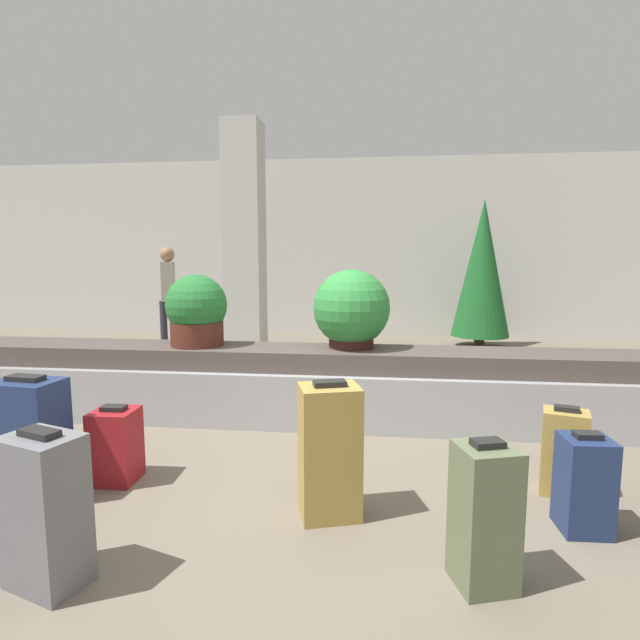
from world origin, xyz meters
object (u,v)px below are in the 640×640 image
suitcase_1 (116,445)px  potted_plant_1 (197,311)px  suitcase_3 (564,452)px  decorated_tree (482,269)px  suitcase_4 (30,439)px  pillar (245,245)px  suitcase_6 (45,511)px  suitcase_5 (584,484)px  potted_plant_0 (351,310)px  traveler_0 (169,289)px  suitcase_2 (329,451)px  suitcase_0 (484,516)px

suitcase_1 → potted_plant_1: (0.05, 1.38, 0.72)m
suitcase_3 → decorated_tree: (0.48, 5.12, 0.99)m
suitcase_4 → decorated_tree: decorated_tree is taller
pillar → suitcase_6: pillar is taller
suitcase_1 → suitcase_4: bearing=-147.3°
suitcase_5 → suitcase_6: suitcase_6 is taller
suitcase_1 → suitcase_6: size_ratio=0.70×
potted_plant_0 → potted_plant_1: potted_plant_0 is taller
suitcase_4 → traveler_0: size_ratio=0.47×
potted_plant_1 → suitcase_6: bearing=-85.5°
pillar → suitcase_4: 4.13m
traveler_0 → suitcase_4: bearing=-2.8°
potted_plant_1 → suitcase_2: bearing=-50.4°
suitcase_6 → decorated_tree: size_ratio=0.30×
suitcase_0 → suitcase_3: suitcase_0 is taller
suitcase_1 → suitcase_6: (0.23, -1.01, 0.11)m
suitcase_2 → suitcase_3: size_ratio=1.40×
suitcase_5 → potted_plant_0: (-1.33, 1.70, 0.72)m
suitcase_6 → potted_plant_0: bearing=82.0°
potted_plant_0 → potted_plant_1: 1.39m
suitcase_0 → suitcase_1: size_ratio=1.33×
potted_plant_1 → decorated_tree: 5.08m
suitcase_2 → suitcase_5: suitcase_2 is taller
suitcase_4 → decorated_tree: size_ratio=0.32×
pillar → suitcase_4: pillar is taller
pillar → suitcase_2: 4.39m
potted_plant_0 → suitcase_1: bearing=-135.0°
suitcase_4 → suitcase_1: bearing=40.3°
suitcase_1 → suitcase_6: suitcase_6 is taller
suitcase_2 → potted_plant_1: size_ratio=1.21×
suitcase_5 → suitcase_4: bearing=177.4°
suitcase_1 → suitcase_5: 2.78m
suitcase_0 → suitcase_1: suitcase_0 is taller
suitcase_0 → decorated_tree: (1.15, 6.06, 0.93)m
suitcase_4 → suitcase_6: (0.62, -0.74, -0.02)m
suitcase_5 → traveler_0: bearing=129.8°
suitcase_4 → potted_plant_1: potted_plant_1 is taller
decorated_tree → suitcase_1: bearing=-122.0°
traveler_0 → decorated_tree: bearing=82.5°
suitcase_3 → traveler_0: (-4.38, 4.33, 0.67)m
suitcase_5 → traveler_0: size_ratio=0.34×
suitcase_2 → decorated_tree: bearing=54.5°
suitcase_1 → suitcase_2: 1.45m
suitcase_0 → suitcase_2: suitcase_2 is taller
suitcase_2 → potted_plant_0: size_ratio=1.13×
pillar → suitcase_2: size_ratio=4.12×
suitcase_0 → potted_plant_1: size_ratio=1.04×
traveler_0 → suitcase_5: bearing=25.7°
suitcase_4 → decorated_tree: (3.69, 5.54, 0.89)m
traveler_0 → decorated_tree: (4.87, 0.79, 0.32)m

